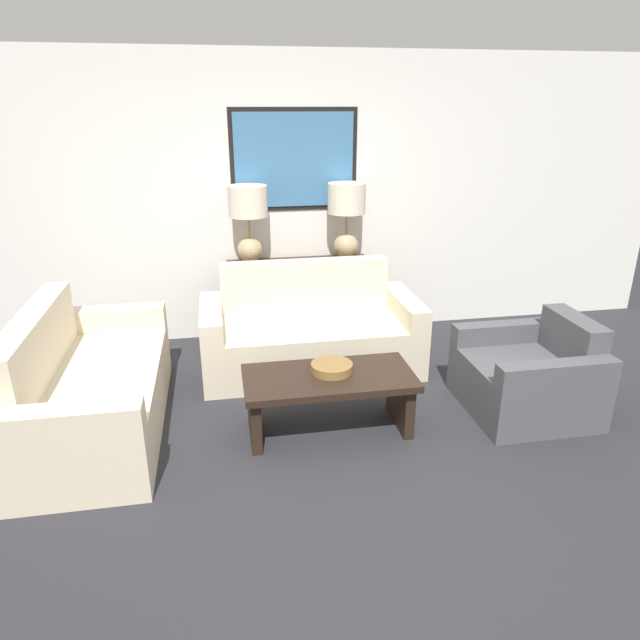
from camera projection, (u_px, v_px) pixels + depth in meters
ground_plane at (350, 470)px, 3.64m from camera, size 20.00×20.00×0.00m
back_wall at (294, 199)px, 5.43m from camera, size 7.62×0.12×2.65m
console_table at (299, 301)px, 5.52m from camera, size 1.35×0.38×0.79m
table_lamp_left at (248, 215)px, 5.14m from camera, size 0.35×0.35×0.72m
table_lamp_right at (346, 212)px, 5.29m from camera, size 0.35×0.35×0.72m
couch_by_back_wall at (310, 335)px, 4.97m from camera, size 1.85×0.87×0.89m
couch_by_side at (89, 391)px, 4.01m from camera, size 0.87×1.85×0.89m
coffee_table at (329, 390)px, 3.97m from camera, size 1.18×0.57×0.44m
decorative_bowl at (332, 368)px, 3.97m from camera, size 0.29×0.29×0.06m
armchair_near_back_wall at (529, 377)px, 4.29m from camera, size 0.86×0.89×0.73m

